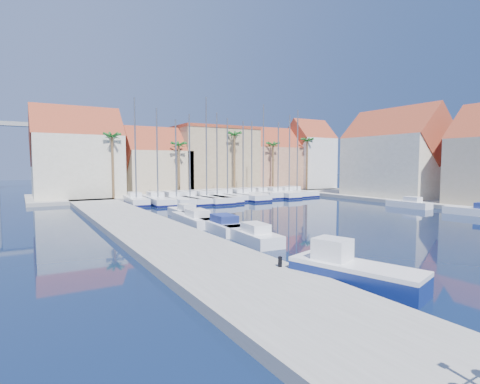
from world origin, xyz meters
name	(u,v)px	position (x,y,z in m)	size (l,w,h in m)	color
ground	(390,263)	(0.00, 0.00, 0.00)	(260.00, 260.00, 0.00)	black
quay_west	(155,234)	(-9.00, 13.50, 0.25)	(6.00, 77.00, 0.50)	gray
shore_north	(199,193)	(10.00, 48.00, 0.25)	(54.00, 16.00, 0.50)	gray
shore_east	(452,203)	(32.00, 15.00, 0.25)	(12.00, 60.00, 0.50)	gray
bollard	(280,262)	(-6.84, 0.99, 0.75)	(0.20, 0.20, 0.49)	black
fishing_boat	(352,272)	(-4.91, -1.78, 0.68)	(3.59, 6.14, 2.04)	navy
motorboat_west_0	(252,235)	(-3.68, 8.47, 0.51)	(2.30, 5.99, 1.40)	white
motorboat_west_1	(221,225)	(-3.54, 13.40, 0.51)	(2.57, 6.86, 1.40)	white
motorboat_west_2	(195,219)	(-4.00, 17.59, 0.51)	(2.57, 7.01, 1.40)	white
motorboat_west_3	(185,212)	(-3.14, 22.12, 0.51)	(1.99, 5.70, 1.40)	white
motorboat_east_1	(409,204)	(24.00, 15.76, 0.51)	(1.95, 5.42, 1.40)	white
sailboat_0	(136,200)	(-4.24, 36.70, 0.65)	(2.89, 8.45, 14.05)	white
sailboat_1	(157,200)	(-1.62, 35.82, 0.59)	(3.27, 10.15, 12.75)	white
sailboat_2	(175,199)	(0.78, 35.43, 0.56)	(3.01, 11.37, 11.37)	white
sailboat_3	(188,198)	(2.76, 35.49, 0.56)	(3.77, 11.79, 12.20)	white
sailboat_4	(204,198)	(5.10, 35.03, 0.58)	(3.59, 12.08, 14.66)	white
sailboat_5	(215,197)	(7.08, 35.58, 0.56)	(3.59, 12.06, 12.70)	white
sailboat_6	(226,196)	(9.27, 36.41, 0.58)	(2.95, 10.01, 12.18)	white
sailboat_7	(241,196)	(11.56, 35.82, 0.56)	(3.64, 11.78, 11.78)	white
sailboat_8	(250,194)	(13.89, 36.88, 0.60)	(2.77, 8.65, 11.99)	white
sailboat_9	(261,194)	(16.03, 36.76, 0.63)	(3.06, 9.41, 14.74)	white
sailboat_10	(276,194)	(18.29, 35.95, 0.58)	(2.73, 9.96, 12.00)	white
sailboat_11	(287,193)	(20.73, 36.08, 0.62)	(2.55, 8.78, 13.36)	white
sailboat_12	(295,192)	(22.73, 36.55, 0.63)	(2.63, 9.32, 14.36)	white
building_0	(77,156)	(-10.00, 47.00, 6.52)	(12.30, 9.00, 13.50)	beige
building_1	(156,165)	(2.00, 47.00, 5.30)	(10.30, 8.00, 11.00)	#C5B38B
building_2	(213,159)	(13.00, 48.00, 6.26)	(14.20, 10.20, 11.50)	#A08662
building_3	(271,161)	(25.00, 47.00, 5.86)	(10.30, 8.00, 12.00)	#B07459
building_4	(309,156)	(34.00, 46.00, 6.97)	(8.30, 8.00, 14.00)	silver
building_6	(395,157)	(32.00, 24.00, 6.52)	(9.00, 14.30, 13.50)	beige
palm_0	(112,138)	(-6.00, 42.00, 9.08)	(2.60, 2.60, 10.15)	brown
palm_1	(179,146)	(4.00, 42.00, 8.14)	(2.60, 2.60, 9.15)	brown
palm_2	(234,137)	(14.00, 42.00, 10.02)	(2.60, 2.60, 11.15)	brown
palm_3	(273,146)	(22.00, 42.00, 8.61)	(2.60, 2.60, 9.65)	brown
palm_4	(307,142)	(30.00, 42.00, 9.55)	(2.60, 2.60, 10.65)	brown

